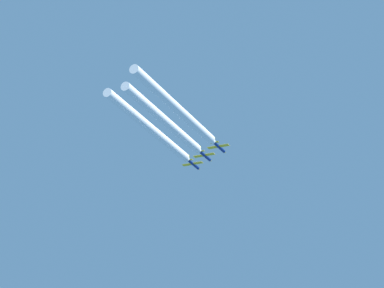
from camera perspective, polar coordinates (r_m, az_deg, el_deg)
jet_lead at (r=393.82m, az=0.08°, el=-1.16°), size 8.36×12.18×2.93m
jet_second_echelon at (r=383.10m, az=0.75°, el=-0.67°), size 8.36×12.18×2.93m
jet_third_echelon at (r=372.85m, az=1.55°, el=-0.17°), size 8.36×12.18×2.93m
smoke_trail_lead at (r=362.20m, az=-2.37°, el=0.88°), size 3.28×64.88×3.28m
smoke_trail_second_echelon at (r=353.41m, az=-1.55°, el=1.33°), size 3.28×60.01×3.28m
smoke_trail_third_echelon at (r=341.62m, az=-0.87°, el=2.05°), size 3.28×63.60×3.28m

